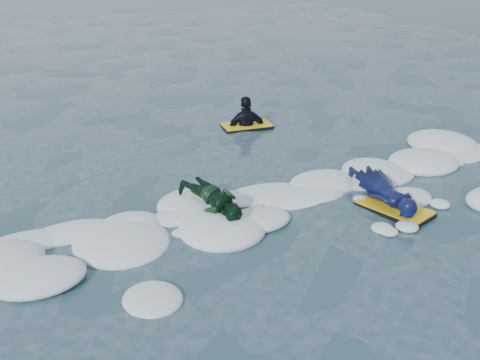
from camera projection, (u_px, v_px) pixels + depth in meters
name	position (u px, v px, depth m)	size (l,w,h in m)	color
ground	(225.00, 271.00, 7.27)	(120.00, 120.00, 0.00)	#1D3045
foam_band	(192.00, 234.00, 8.11)	(12.00, 3.10, 0.30)	white
prone_woman_unit	(386.00, 192.00, 8.83)	(0.87, 1.69, 0.42)	black
prone_child_unit	(216.00, 202.00, 8.48)	(0.73, 1.29, 0.47)	black
waiting_rider_unit	(247.00, 132.00, 12.26)	(1.07, 0.67, 1.51)	black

